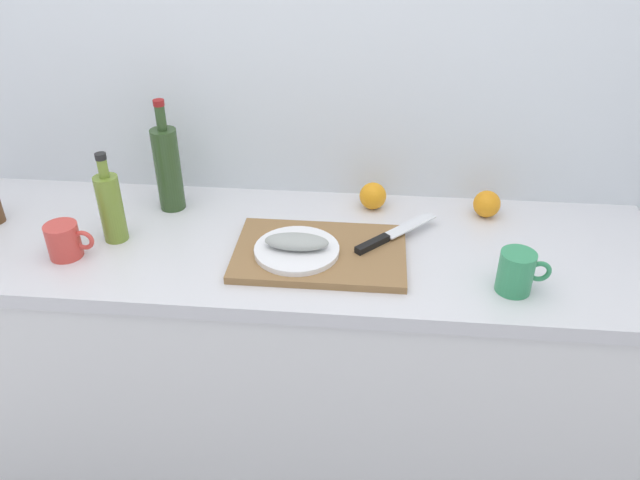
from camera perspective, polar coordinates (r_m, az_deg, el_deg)
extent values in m
plane|color=slate|center=(2.29, -1.99, -19.64)|extent=(12.00, 12.00, 0.00)
cube|color=silver|center=(1.83, -1.45, 14.66)|extent=(3.20, 0.05, 2.50)
cube|color=white|center=(1.97, -2.23, -11.85)|extent=(2.00, 0.58, 0.86)
cube|color=silver|center=(1.69, -2.54, -0.77)|extent=(2.00, 0.60, 0.04)
cube|color=olive|center=(1.61, 0.00, -1.20)|extent=(0.45, 0.29, 0.02)
cylinder|color=white|center=(1.59, -2.15, -0.93)|extent=(0.22, 0.22, 0.01)
ellipsoid|color=#999E99|center=(1.58, -2.17, -0.16)|extent=(0.17, 0.07, 0.04)
cube|color=silver|center=(1.71, 8.29, 1.33)|extent=(0.15, 0.15, 0.00)
cube|color=black|center=(1.62, 4.85, -0.37)|extent=(0.09, 0.09, 0.02)
cylinder|color=olive|center=(1.74, -18.68, 2.75)|extent=(0.06, 0.06, 0.19)
cylinder|color=olive|center=(1.69, -19.37, 6.26)|extent=(0.03, 0.03, 0.05)
cylinder|color=black|center=(1.67, -19.57, 7.27)|extent=(0.03, 0.03, 0.02)
cylinder|color=#2D4723|center=(1.84, -13.81, 6.30)|extent=(0.07, 0.07, 0.24)
cylinder|color=#2D4723|center=(1.78, -14.46, 10.84)|extent=(0.03, 0.03, 0.07)
cylinder|color=maroon|center=(1.77, -14.65, 12.14)|extent=(0.03, 0.03, 0.02)
cylinder|color=#338C59|center=(1.54, 17.57, -2.83)|extent=(0.08, 0.08, 0.11)
torus|color=#338C59|center=(1.55, 19.56, -2.74)|extent=(0.06, 0.01, 0.06)
cylinder|color=#CC3F38|center=(1.73, -22.55, -0.06)|extent=(0.08, 0.08, 0.09)
torus|color=#CC3F38|center=(1.70, -20.95, -0.02)|extent=(0.06, 0.01, 0.06)
sphere|color=orange|center=(1.83, 4.89, 4.07)|extent=(0.08, 0.08, 0.08)
sphere|color=orange|center=(1.85, 15.11, 3.23)|extent=(0.08, 0.08, 0.08)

